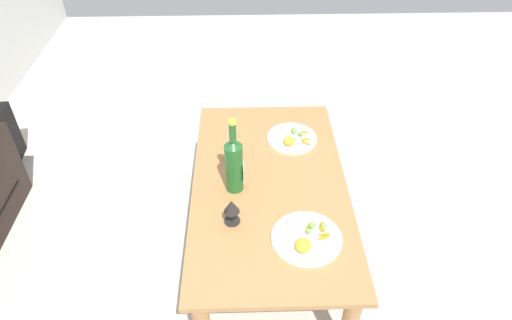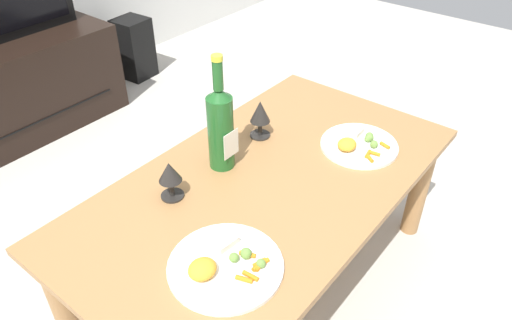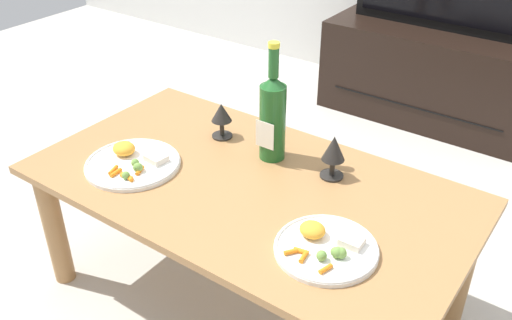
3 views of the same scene
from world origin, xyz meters
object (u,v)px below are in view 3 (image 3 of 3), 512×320
object	(u,v)px
tv_stand	(434,74)
goblet_right	(334,151)
dinner_plate_left	(133,162)
dining_table	(248,203)
wine_bottle	(273,115)
dinner_plate_right	(326,247)
goblet_left	(221,115)

from	to	relation	value
tv_stand	goblet_right	world-z (taller)	goblet_right
goblet_right	dinner_plate_left	bearing A→B (deg)	-150.11
tv_stand	goblet_right	distance (m)	1.56
goblet_right	dinner_plate_left	distance (m)	0.62
dinner_plate_left	goblet_right	bearing A→B (deg)	29.89
tv_stand	dining_table	bearing A→B (deg)	-89.59
goblet_right	wine_bottle	bearing A→B (deg)	-177.19
dinner_plate_left	dining_table	bearing A→B (deg)	21.03
dinner_plate_left	dinner_plate_right	distance (m)	0.69
dining_table	dinner_plate_right	distance (m)	0.38
dinner_plate_left	dinner_plate_right	bearing A→B (deg)	-0.03
dining_table	goblet_left	size ratio (longest dim) A/B	10.67
wine_bottle	dinner_plate_left	distance (m)	0.46
goblet_left	dinner_plate_left	size ratio (longest dim) A/B	0.42
goblet_right	goblet_left	bearing A→B (deg)	180.00
dining_table	goblet_left	distance (m)	0.33
wine_bottle	dinner_plate_right	size ratio (longest dim) A/B	1.45
goblet_left	goblet_right	world-z (taller)	goblet_right
tv_stand	goblet_right	size ratio (longest dim) A/B	8.02
dinner_plate_left	dinner_plate_right	size ratio (longest dim) A/B	1.12
dining_table	goblet_left	bearing A→B (deg)	143.37
dinner_plate_left	dinner_plate_right	xyz separation A→B (m)	(0.69, -0.00, 0.00)
wine_bottle	dining_table	bearing A→B (deg)	-82.04
goblet_right	dinner_plate_right	bearing A→B (deg)	-63.52
goblet_left	dinner_plate_left	xyz separation A→B (m)	(-0.11, -0.31, -0.07)
dinner_plate_left	goblet_left	bearing A→B (deg)	70.00
goblet_left	dinner_plate_right	world-z (taller)	goblet_left
dining_table	dinner_plate_right	size ratio (longest dim) A/B	5.00
goblet_right	dinner_plate_right	xyz separation A→B (m)	(0.15, -0.31, -0.08)
wine_bottle	goblet_left	size ratio (longest dim) A/B	3.09
wine_bottle	dinner_plate_right	bearing A→B (deg)	-39.18
wine_bottle	goblet_left	bearing A→B (deg)	177.19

